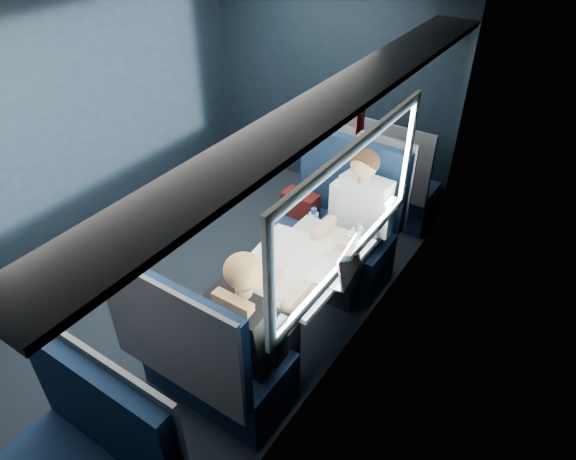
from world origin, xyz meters
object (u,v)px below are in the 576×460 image
Objects in this scene: seat_bay_far at (208,359)px; man at (357,219)px; bottle_small at (356,239)px; cup at (351,239)px; seat_bay_near at (337,228)px; laptop at (340,267)px; woman at (252,325)px; seat_row_front at (383,184)px; table at (303,268)px.

seat_bay_far is 0.95× the size of man.
bottle_small is 0.07m from cup.
seat_bay_near is 3.32× the size of laptop.
woman is 13.35× the size of cup.
seat_row_front is (0.01, 0.92, -0.01)m from seat_bay_near.
bottle_small is (0.18, 1.03, 0.10)m from woman.
seat_row_front is at bearing 95.70° from woman.
bottle_small is at bearing -23.67° from cup.
table is 0.44m from bottle_small.
seat_bay_far is 2.67m from seat_row_front.
woman is at bearing -108.07° from laptop.
seat_bay_near is (-0.20, 0.87, -0.24)m from table.
seat_bay_far is at bearing -109.85° from bottle_small.
woman is at bearing -96.96° from cup.
seat_bay_near is 1.63m from woman.
woman is (0.25, 0.17, 0.31)m from seat_bay_far.
man reaches higher than seat_bay_far.
woman reaches higher than seat_bay_far.
table is at bearing -119.62° from cup.
seat_bay_far reaches higher than table.
laptop is (0.49, -0.87, 0.39)m from seat_bay_near.
bottle_small is (0.18, -0.38, 0.11)m from man.
seat_bay_near is 1.75m from seat_bay_far.
seat_row_front is 5.72× the size of bottle_small.
seat_row_front reaches higher than bottle_small.
man is 13.35× the size of cup.
table is 0.70m from man.
cup is (0.38, -1.45, 0.38)m from seat_row_front.
cup is (-0.10, 0.35, -0.02)m from laptop.
cup is at bearing -53.36° from seat_bay_near.
seat_row_front reaches higher than cup.
woman is at bearing -84.30° from seat_row_front.
table is 2.63× the size of laptop.
seat_bay_near is 0.75m from cup.
bottle_small is at bearing -73.68° from seat_row_front.
seat_bay_far is (-0.18, -0.87, -0.25)m from table.
table is 4.93× the size of bottle_small.
seat_bay_near reaches higher than cup.
woman is (0.26, -1.58, 0.31)m from seat_bay_near.
bottle_small is at bearing -51.02° from seat_bay_near.
man is 0.38m from cup.
seat_bay_far reaches higher than laptop.
seat_row_front is 11.71× the size of cup.
table is 0.71m from woman.
laptop is at bearing -81.54° from bottle_small.
seat_bay_far is 1.09× the size of seat_row_front.
laptop is at bearing -60.55° from seat_bay_near.
table is 10.10× the size of cup.
woman is (0.25, -2.50, 0.32)m from seat_row_front.
seat_row_front is 0.88× the size of woman.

